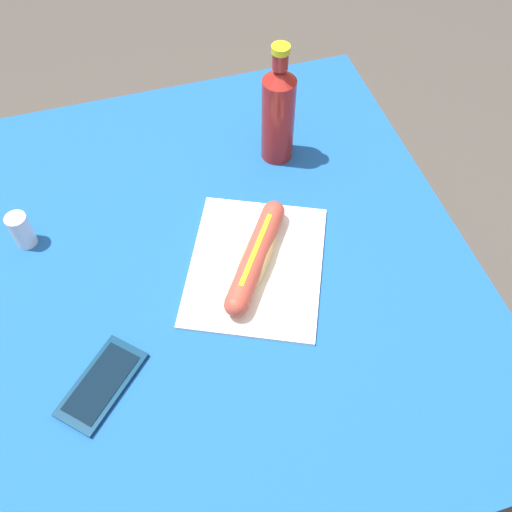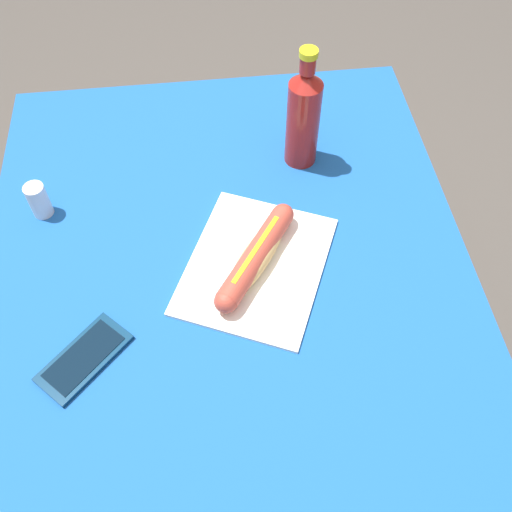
# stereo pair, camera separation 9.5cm
# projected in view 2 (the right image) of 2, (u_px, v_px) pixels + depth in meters

# --- Properties ---
(ground_plane) EXTENTS (6.00, 6.00, 0.00)m
(ground_plane) POSITION_uv_depth(u_px,v_px,m) (238.00, 411.00, 1.58)
(ground_plane) COLOR #47423D
(ground_plane) RESTS_ON ground
(dining_table) EXTENTS (0.97, 0.83, 0.73)m
(dining_table) POSITION_uv_depth(u_px,v_px,m) (230.00, 302.00, 1.11)
(dining_table) COLOR brown
(dining_table) RESTS_ON ground
(paper_wrapper) EXTENTS (0.34, 0.31, 0.01)m
(paper_wrapper) POSITION_uv_depth(u_px,v_px,m) (256.00, 265.00, 0.98)
(paper_wrapper) COLOR white
(paper_wrapper) RESTS_ON dining_table
(hot_dog) EXTENTS (0.20, 0.15, 0.05)m
(hot_dog) POSITION_uv_depth(u_px,v_px,m) (256.00, 256.00, 0.95)
(hot_dog) COLOR tan
(hot_dog) RESTS_ON paper_wrapper
(cell_phone) EXTENTS (0.15, 0.15, 0.01)m
(cell_phone) POSITION_uv_depth(u_px,v_px,m) (84.00, 358.00, 0.87)
(cell_phone) COLOR #0A2D4C
(cell_phone) RESTS_ON dining_table
(soda_bottle) EXTENTS (0.06, 0.06, 0.24)m
(soda_bottle) POSITION_uv_depth(u_px,v_px,m) (303.00, 116.00, 1.04)
(soda_bottle) COLOR maroon
(soda_bottle) RESTS_ON dining_table
(salt_shaker) EXTENTS (0.04, 0.04, 0.07)m
(salt_shaker) POSITION_uv_depth(u_px,v_px,m) (39.00, 200.00, 1.02)
(salt_shaker) COLOR silver
(salt_shaker) RESTS_ON dining_table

